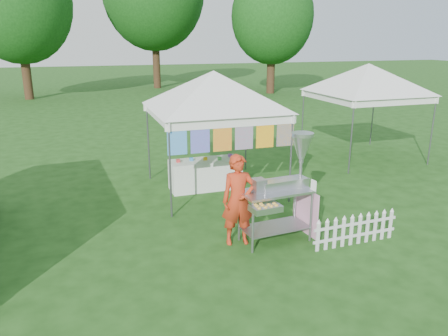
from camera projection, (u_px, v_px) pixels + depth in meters
name	position (u px, v px, depth m)	size (l,w,h in m)	color
ground	(271.00, 248.00, 8.08)	(120.00, 120.00, 0.00)	#1B4213
canopy_main	(214.00, 71.00, 10.40)	(4.24, 4.24, 3.45)	#59595E
canopy_right	(369.00, 64.00, 13.45)	(4.24, 4.24, 3.45)	#59595E
tree_left	(18.00, 2.00, 26.37)	(6.40, 6.40, 9.53)	#3A2515
tree_right	(272.00, 16.00, 29.65)	(5.60, 5.60, 8.42)	#3A2515
donut_cart	(287.00, 179.00, 8.13)	(1.47, 1.11, 2.06)	gray
vendor	(238.00, 200.00, 8.07)	(0.63, 0.41, 1.73)	#BA3216
picket_fence	(355.00, 230.00, 8.16)	(1.80, 0.07, 0.56)	silver
display_table	(205.00, 174.00, 11.21)	(1.80, 0.70, 0.76)	white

